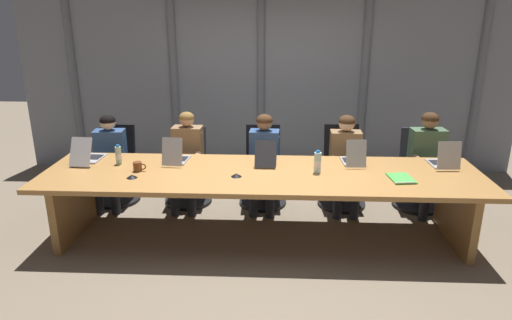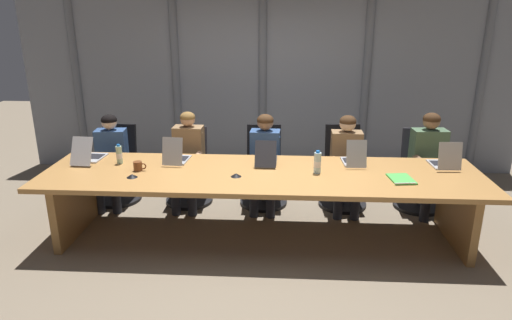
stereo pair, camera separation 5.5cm
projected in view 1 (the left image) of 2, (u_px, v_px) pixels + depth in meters
name	position (u px, v px, depth m)	size (l,w,h in m)	color
ground_plane	(262.00, 237.00, 5.02)	(14.69, 14.69, 0.00)	#7F705B
conference_table	(262.00, 184.00, 4.82)	(4.60, 1.20, 0.75)	#B77F42
curtain_backdrop	(267.00, 84.00, 6.77)	(7.35, 0.17, 2.63)	gray
laptop_left_end	(89.00, 156.00, 5.11)	(0.26, 0.50, 0.31)	#BCBCC1
laptop_left_mid	(176.00, 157.00, 5.07)	(0.25, 0.41, 0.32)	#A8ADB7
laptop_center	(266.00, 158.00, 5.06)	(0.24, 0.44, 0.29)	#2D2D33
laptop_right_mid	(353.00, 159.00, 5.02)	(0.24, 0.40, 0.31)	#A8ADB7
laptop_right_end	(443.00, 161.00, 4.95)	(0.26, 0.38, 0.31)	#BCBCC1
office_chair_left_end	(116.00, 173.00, 5.91)	(0.60, 0.60, 0.96)	black
office_chair_left_mid	(188.00, 174.00, 5.86)	(0.60, 0.60, 0.94)	#2D2D38
office_chair_center	(263.00, 175.00, 5.82)	(0.60, 0.60, 0.98)	black
office_chair_right_mid	(342.00, 176.00, 5.78)	(0.60, 0.60, 1.00)	black
office_chair_right_end	(418.00, 178.00, 5.74)	(0.60, 0.60, 0.96)	#2D2D38
person_left_end	(109.00, 155.00, 5.66)	(0.41, 0.57, 1.14)	#335184
person_left_mid	(187.00, 155.00, 5.61)	(0.38, 0.55, 1.19)	olive
person_center	(264.00, 156.00, 5.57)	(0.39, 0.56, 1.17)	#335184
person_right_mid	(346.00, 157.00, 5.53)	(0.38, 0.55, 1.17)	olive
person_right_end	(429.00, 156.00, 5.48)	(0.43, 0.56, 1.22)	#4C6B4C
water_bottle_primary	(318.00, 163.00, 4.75)	(0.08, 0.08, 0.24)	silver
water_bottle_secondary	(119.00, 155.00, 5.02)	(0.07, 0.07, 0.22)	#ADD1B2
coffee_mug_near	(138.00, 167.00, 4.81)	(0.14, 0.09, 0.10)	brown
conference_mic_left_side	(236.00, 175.00, 4.66)	(0.11, 0.11, 0.04)	black
conference_mic_middle	(132.00, 176.00, 4.62)	(0.11, 0.11, 0.04)	black
spiral_notepad	(401.00, 179.00, 4.59)	(0.26, 0.33, 0.03)	#4CB74C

